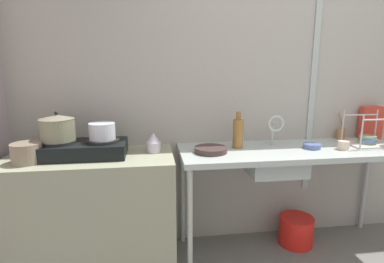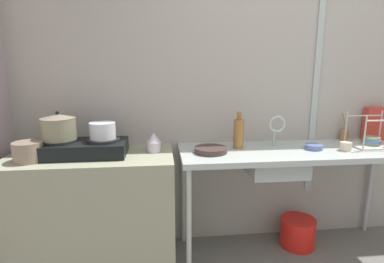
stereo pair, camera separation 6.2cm
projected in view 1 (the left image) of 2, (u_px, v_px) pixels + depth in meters
The scene contains 19 objects.
wall_back at pixel (293, 81), 2.51m from camera, with size 5.24×0.10×2.67m, color #A29C95.
wall_metal_strip at pixel (315, 65), 2.45m from camera, with size 0.05×0.01×2.14m, color #A5B0AC.
counter_concrete at pixel (94, 213), 2.17m from camera, with size 1.14×0.56×0.85m, color gray.
counter_sink at pixel (294, 156), 2.29m from camera, with size 1.73×0.56×0.85m.
stove at pixel (82, 149), 2.06m from camera, with size 0.60×0.31×0.12m.
pot_on_left_burner at pixel (57, 128), 2.01m from camera, with size 0.23×0.23×0.20m.
pot_on_right_burner at pixel (102, 131), 2.06m from camera, with size 0.17×0.17×0.11m.
pot_beside_stove at pixel (27, 153), 1.92m from camera, with size 0.19×0.19×0.13m.
percolator at pixel (154, 143), 2.17m from camera, with size 0.10×0.10×0.14m.
sink_basin at pixel (276, 162), 2.23m from camera, with size 0.41×0.28×0.18m, color #A5B0AC.
faucet at pixel (275, 126), 2.31m from camera, with size 0.13×0.07×0.25m.
frying_pan at pixel (211, 150), 2.17m from camera, with size 0.24×0.24×0.04m, color #3C2B29.
dish_rack at pixel (368, 140), 2.38m from camera, with size 0.31×0.25×0.26m.
cup_by_rack at pixel (343, 145), 2.24m from camera, with size 0.08×0.08×0.06m, color beige.
small_bowl_on_drainboard at pixel (312, 146), 2.27m from camera, with size 0.13×0.13×0.04m, color #5466A5.
bottle_by_sink at pixel (238, 133), 2.27m from camera, with size 0.08×0.08×0.28m.
cereal_box at pixel (371, 123), 2.57m from camera, with size 0.19×0.07×0.28m, color #C1392B.
utensil_jar at pixel (341, 133), 2.56m from camera, with size 0.06×0.06×0.23m.
bucket_on_floor at pixel (296, 230), 2.51m from camera, with size 0.28×0.28×0.24m, color red.
Camera 1 is at (-1.18, -0.83, 1.44)m, focal length 28.29 mm.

